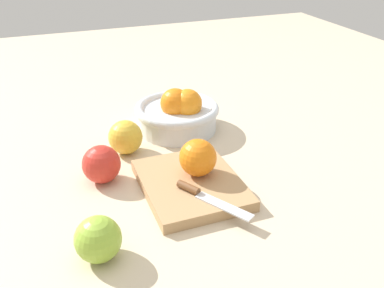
{
  "coord_description": "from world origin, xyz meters",
  "views": [
    {
      "loc": [
        0.75,
        -0.16,
        0.46
      ],
      "look_at": [
        0.03,
        0.11,
        0.04
      ],
      "focal_mm": 39.72,
      "sensor_mm": 36.0,
      "label": 1
    }
  ],
  "objects_px": {
    "knife": "(203,195)",
    "apple_mid_left": "(125,137)",
    "apple_front_right": "(98,239)",
    "cutting_board": "(191,184)",
    "bowl": "(178,113)",
    "apple_front_right_2": "(101,164)",
    "orange_on_board": "(198,158)"
  },
  "relations": [
    {
      "from": "cutting_board",
      "to": "apple_front_right_2",
      "type": "distance_m",
      "value": 0.18
    },
    {
      "from": "orange_on_board",
      "to": "cutting_board",
      "type": "bearing_deg",
      "value": -54.57
    },
    {
      "from": "orange_on_board",
      "to": "apple_front_right_2",
      "type": "height_order",
      "value": "orange_on_board"
    },
    {
      "from": "orange_on_board",
      "to": "knife",
      "type": "xyz_separation_m",
      "value": [
        0.08,
        -0.02,
        -0.03
      ]
    },
    {
      "from": "apple_mid_left",
      "to": "apple_front_right",
      "type": "height_order",
      "value": "apple_mid_left"
    },
    {
      "from": "apple_front_right",
      "to": "bowl",
      "type": "bearing_deg",
      "value": 145.54
    },
    {
      "from": "orange_on_board",
      "to": "apple_front_right_2",
      "type": "relative_size",
      "value": 0.96
    },
    {
      "from": "knife",
      "to": "cutting_board",
      "type": "bearing_deg",
      "value": -179.58
    },
    {
      "from": "apple_mid_left",
      "to": "apple_front_right",
      "type": "bearing_deg",
      "value": -20.14
    },
    {
      "from": "orange_on_board",
      "to": "apple_mid_left",
      "type": "relative_size",
      "value": 0.96
    },
    {
      "from": "cutting_board",
      "to": "apple_front_right",
      "type": "relative_size",
      "value": 3.04
    },
    {
      "from": "orange_on_board",
      "to": "apple_front_right",
      "type": "bearing_deg",
      "value": -57.63
    },
    {
      "from": "knife",
      "to": "apple_front_right_2",
      "type": "bearing_deg",
      "value": -134.98
    },
    {
      "from": "orange_on_board",
      "to": "knife",
      "type": "bearing_deg",
      "value": -14.53
    },
    {
      "from": "apple_front_right",
      "to": "apple_front_right_2",
      "type": "xyz_separation_m",
      "value": [
        -0.21,
        0.04,
        0.0
      ]
    },
    {
      "from": "bowl",
      "to": "orange_on_board",
      "type": "height_order",
      "value": "bowl"
    },
    {
      "from": "bowl",
      "to": "apple_front_right_2",
      "type": "relative_size",
      "value": 2.7
    },
    {
      "from": "cutting_board",
      "to": "apple_front_right_2",
      "type": "relative_size",
      "value": 2.91
    },
    {
      "from": "orange_on_board",
      "to": "bowl",
      "type": "bearing_deg",
      "value": 170.03
    },
    {
      "from": "cutting_board",
      "to": "apple_mid_left",
      "type": "relative_size",
      "value": 2.93
    },
    {
      "from": "knife",
      "to": "apple_mid_left",
      "type": "height_order",
      "value": "apple_mid_left"
    },
    {
      "from": "apple_mid_left",
      "to": "apple_front_right",
      "type": "relative_size",
      "value": 1.04
    },
    {
      "from": "cutting_board",
      "to": "orange_on_board",
      "type": "relative_size",
      "value": 3.04
    },
    {
      "from": "knife",
      "to": "apple_front_right_2",
      "type": "relative_size",
      "value": 1.89
    },
    {
      "from": "bowl",
      "to": "cutting_board",
      "type": "xyz_separation_m",
      "value": [
        0.25,
        -0.06,
        -0.03
      ]
    },
    {
      "from": "bowl",
      "to": "cutting_board",
      "type": "relative_size",
      "value": 0.93
    },
    {
      "from": "bowl",
      "to": "cutting_board",
      "type": "bearing_deg",
      "value": -13.8
    },
    {
      "from": "apple_front_right_2",
      "to": "orange_on_board",
      "type": "bearing_deg",
      "value": 66.13
    },
    {
      "from": "cutting_board",
      "to": "orange_on_board",
      "type": "xyz_separation_m",
      "value": [
        -0.01,
        0.02,
        0.05
      ]
    },
    {
      "from": "knife",
      "to": "apple_front_right_2",
      "type": "xyz_separation_m",
      "value": [
        -0.15,
        -0.15,
        0.01
      ]
    },
    {
      "from": "knife",
      "to": "apple_mid_left",
      "type": "distance_m",
      "value": 0.26
    },
    {
      "from": "orange_on_board",
      "to": "apple_front_right_2",
      "type": "distance_m",
      "value": 0.19
    }
  ]
}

